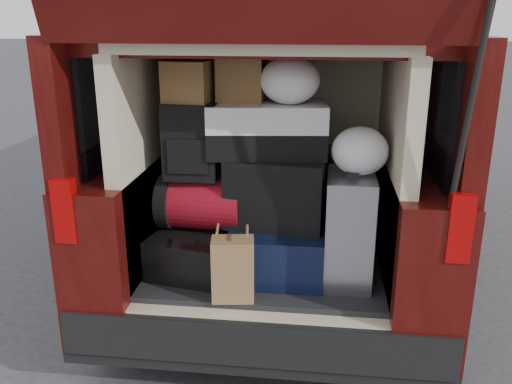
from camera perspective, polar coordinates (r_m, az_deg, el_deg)
ground at (r=3.13m, az=0.62°, el=-18.29°), size 80.00×80.00×0.00m
minivan at (r=4.47m, az=3.29°, el=5.87°), size 1.90×5.35×2.77m
load_floor at (r=3.21m, az=1.19°, el=-11.43°), size 1.24×1.05×0.55m
black_hardshell at (r=2.97m, az=-6.12°, el=-5.83°), size 0.49×0.60×0.22m
navy_hardshell at (r=2.93m, az=2.31°, el=-5.62°), size 0.49×0.60×0.26m
silver_roller at (r=2.78m, az=9.73°, el=-3.80°), size 0.24×0.38×0.56m
kraft_bag at (r=2.61m, az=-2.45°, el=-8.13°), size 0.22×0.15×0.31m
red_duffel at (r=2.90m, az=-5.62°, el=-1.08°), size 0.47×0.33×0.29m
black_soft_case at (r=2.80m, az=2.16°, el=0.04°), size 0.53×0.36×0.36m
backpack at (r=2.78m, az=-6.84°, el=5.32°), size 0.27×0.17×0.39m
twotone_duffel at (r=2.78m, az=1.14°, el=6.61°), size 0.63×0.37×0.27m
grocery_sack_lower at (r=2.77m, az=-7.22°, el=11.48°), size 0.24×0.20×0.20m
grocery_sack_upper at (r=2.80m, az=-1.56°, el=11.83°), size 0.24×0.19×0.23m
plastic_bag_center at (r=2.71m, az=3.58°, el=11.66°), size 0.34×0.32×0.24m
plastic_bag_right at (r=2.68m, az=10.89°, el=4.26°), size 0.30×0.29×0.24m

